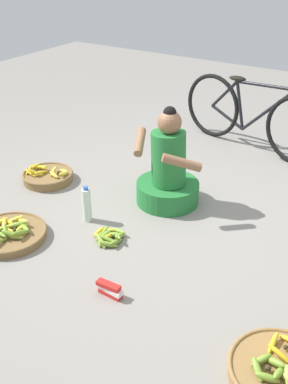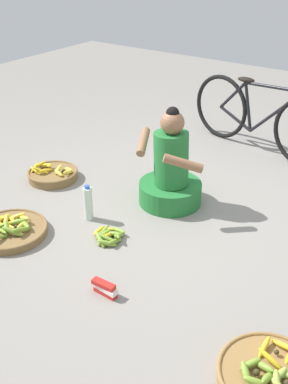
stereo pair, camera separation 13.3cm
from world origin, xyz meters
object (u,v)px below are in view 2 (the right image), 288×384
(banana_basket_front_center, at_px, (272,377))
(banana_basket_back_center, at_px, (53,174))
(vendor_woman_front, at_px, (170,174))
(bicycle_leaning, at_px, (260,117))
(loose_bananas_near_bicycle, at_px, (108,236))
(banana_basket_back_right, at_px, (10,230))
(water_bottle, at_px, (88,203))
(packet_carton_stack, at_px, (105,288))

(banana_basket_front_center, bearing_deg, banana_basket_back_center, 158.56)
(vendor_woman_front, xyz_separation_m, banana_basket_front_center, (1.39, -1.24, -0.22))
(bicycle_leaning, distance_m, loose_bananas_near_bicycle, 2.18)
(banana_basket_front_center, bearing_deg, loose_bananas_near_bicycle, 160.45)
(loose_bananas_near_bicycle, bearing_deg, banana_basket_back_right, -149.02)
(bicycle_leaning, bearing_deg, banana_basket_front_center, -65.21)
(loose_bananas_near_bicycle, distance_m, water_bottle, 0.35)
(bicycle_leaning, relative_size, banana_basket_back_right, 2.99)
(banana_basket_back_right, xyz_separation_m, banana_basket_back_center, (-0.39, 0.84, 0.01))
(vendor_woman_front, distance_m, loose_bananas_near_bicycle, 0.76)
(water_bottle, xyz_separation_m, packet_carton_stack, (0.67, -0.61, -0.10))
(banana_basket_back_center, relative_size, water_bottle, 1.54)
(bicycle_leaning, bearing_deg, loose_bananas_near_bicycle, -96.35)
(banana_basket_back_right, relative_size, packet_carton_stack, 3.11)
(banana_basket_front_center, bearing_deg, vendor_woman_front, 138.23)
(loose_bananas_near_bicycle, xyz_separation_m, packet_carton_stack, (0.37, -0.48, 0.02))
(vendor_woman_front, relative_size, banana_basket_front_center, 1.51)
(banana_basket_back_right, relative_size, banana_basket_back_center, 1.22)
(bicycle_leaning, xyz_separation_m, packet_carton_stack, (0.13, -2.62, -0.31))
(banana_basket_front_center, relative_size, packet_carton_stack, 3.07)
(vendor_woman_front, relative_size, banana_basket_back_center, 1.82)
(bicycle_leaning, xyz_separation_m, banana_basket_back_right, (-0.87, -2.52, -0.32))
(banana_basket_front_center, xyz_separation_m, banana_basket_back_center, (-2.49, 0.98, 0.00))
(vendor_woman_front, distance_m, banana_basket_front_center, 1.87)
(banana_basket_back_right, height_order, banana_basket_back_center, banana_basket_back_center)
(vendor_woman_front, height_order, banana_basket_front_center, vendor_woman_front)
(loose_bananas_near_bicycle, bearing_deg, vendor_woman_front, 83.67)
(banana_basket_front_center, height_order, packet_carton_stack, banana_basket_front_center)
(bicycle_leaning, bearing_deg, banana_basket_back_right, -109.07)
(loose_bananas_near_bicycle, bearing_deg, bicycle_leaning, 83.65)
(bicycle_leaning, height_order, banana_basket_front_center, bicycle_leaning)
(bicycle_leaning, relative_size, loose_bananas_near_bicycle, 6.28)
(vendor_woman_front, xyz_separation_m, water_bottle, (-0.38, -0.59, -0.13))
(loose_bananas_near_bicycle, bearing_deg, banana_basket_front_center, -19.55)
(banana_basket_back_center, bearing_deg, banana_basket_back_right, -65.06)
(packet_carton_stack, bearing_deg, vendor_woman_front, 103.38)
(vendor_woman_front, distance_m, bicycle_leaning, 1.44)
(banana_basket_back_center, bearing_deg, packet_carton_stack, -34.05)
(water_bottle, height_order, packet_carton_stack, water_bottle)
(banana_basket_front_center, xyz_separation_m, loose_bananas_near_bicycle, (-1.47, 0.52, -0.02))
(banana_basket_front_center, distance_m, loose_bananas_near_bicycle, 1.56)
(vendor_woman_front, relative_size, bicycle_leaning, 0.50)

